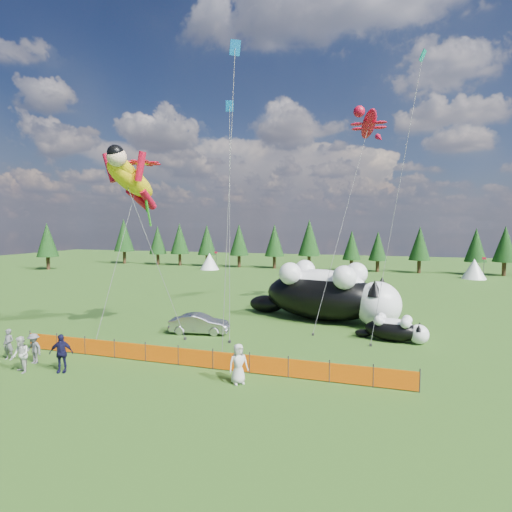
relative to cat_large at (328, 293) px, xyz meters
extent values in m
plane|color=#113A0A|center=(-5.44, -9.49, -2.17)|extent=(160.00, 160.00, 0.00)
cylinder|color=#262626|center=(-16.44, -12.49, -1.62)|extent=(0.06, 0.06, 1.10)
cylinder|color=#262626|center=(-14.44, -12.49, -1.62)|extent=(0.06, 0.06, 1.10)
cylinder|color=#262626|center=(-12.44, -12.49, -1.62)|extent=(0.06, 0.06, 1.10)
cylinder|color=#262626|center=(-10.44, -12.49, -1.62)|extent=(0.06, 0.06, 1.10)
cylinder|color=#262626|center=(-8.44, -12.49, -1.62)|extent=(0.06, 0.06, 1.10)
cylinder|color=#262626|center=(-6.44, -12.49, -1.62)|extent=(0.06, 0.06, 1.10)
cylinder|color=#262626|center=(-4.44, -12.49, -1.62)|extent=(0.06, 0.06, 1.10)
cylinder|color=#262626|center=(-2.44, -12.49, -1.62)|extent=(0.06, 0.06, 1.10)
cylinder|color=#262626|center=(-0.44, -12.49, -1.62)|extent=(0.06, 0.06, 1.10)
cylinder|color=#262626|center=(1.56, -12.49, -1.62)|extent=(0.06, 0.06, 1.10)
cylinder|color=#262626|center=(3.56, -12.49, -1.62)|extent=(0.06, 0.06, 1.10)
cylinder|color=#262626|center=(5.56, -12.49, -1.62)|extent=(0.06, 0.06, 1.10)
cube|color=#E95604|center=(-15.44, -12.49, -1.67)|extent=(2.00, 0.04, 0.90)
cube|color=#E95604|center=(-13.44, -12.49, -1.67)|extent=(2.00, 0.04, 0.90)
cube|color=#E95604|center=(-11.44, -12.49, -1.67)|extent=(2.00, 0.04, 0.90)
cube|color=#E95604|center=(-9.44, -12.49, -1.67)|extent=(2.00, 0.04, 0.90)
cube|color=#E95604|center=(-7.44, -12.49, -1.67)|extent=(2.00, 0.04, 0.90)
cube|color=#E95604|center=(-5.44, -12.49, -1.67)|extent=(2.00, 0.04, 0.90)
cube|color=#E95604|center=(-3.44, -12.49, -1.67)|extent=(2.00, 0.04, 0.90)
cube|color=#E95604|center=(-1.44, -12.49, -1.67)|extent=(2.00, 0.04, 0.90)
cube|color=#E95604|center=(0.56, -12.49, -1.67)|extent=(2.00, 0.04, 0.90)
cube|color=#E95604|center=(2.56, -12.49, -1.67)|extent=(2.00, 0.04, 0.90)
cube|color=#E95604|center=(4.56, -12.49, -1.67)|extent=(2.00, 0.04, 0.90)
ellipsoid|color=black|center=(-0.53, 0.14, -0.28)|extent=(10.28, 6.68, 3.79)
ellipsoid|color=white|center=(-0.53, 0.14, 0.67)|extent=(7.72, 4.87, 2.31)
sphere|color=white|center=(3.74, -0.98, -0.49)|extent=(3.37, 3.37, 3.37)
sphere|color=#E95A81|center=(5.13, -1.35, -0.49)|extent=(0.47, 0.47, 0.47)
ellipsoid|color=black|center=(-5.41, 1.42, -1.43)|extent=(3.22, 2.17, 1.47)
cone|color=black|center=(3.49, -1.96, 0.86)|extent=(1.18, 1.18, 1.18)
cone|color=black|center=(4.00, -0.01, 0.86)|extent=(1.18, 1.18, 1.18)
sphere|color=white|center=(2.06, 0.87, 1.51)|extent=(1.77, 1.77, 1.77)
sphere|color=white|center=(1.36, -1.77, 1.51)|extent=(1.77, 1.77, 1.77)
sphere|color=white|center=(-2.22, 2.00, 1.51)|extent=(1.77, 1.77, 1.77)
sphere|color=white|center=(-2.91, -0.65, 1.51)|extent=(1.77, 1.77, 1.77)
ellipsoid|color=black|center=(4.64, -4.35, -1.48)|extent=(3.68, 2.16, 1.39)
ellipsoid|color=white|center=(4.64, -4.35, -1.13)|extent=(2.77, 1.57, 0.85)
sphere|color=white|center=(6.24, -4.61, -1.55)|extent=(1.23, 1.23, 1.23)
sphere|color=#E95A81|center=(6.75, -4.70, -1.55)|extent=(0.17, 0.17, 0.17)
ellipsoid|color=black|center=(2.82, -4.04, -1.90)|extent=(1.15, 0.71, 0.54)
cone|color=black|center=(6.18, -4.98, -1.06)|extent=(0.43, 0.43, 0.43)
cone|color=black|center=(6.30, -4.25, -1.06)|extent=(0.43, 0.43, 0.43)
sphere|color=white|center=(5.56, -3.99, -0.82)|extent=(0.65, 0.65, 0.65)
sphere|color=white|center=(5.39, -4.98, -0.82)|extent=(0.65, 0.65, 0.65)
sphere|color=white|center=(3.96, -3.73, -0.82)|extent=(0.65, 0.65, 0.65)
sphere|color=white|center=(3.80, -4.71, -0.82)|extent=(0.65, 0.65, 0.65)
imported|color=#A1A2A6|center=(-8.05, -6.40, -1.50)|extent=(4.27, 2.12, 1.35)
imported|color=#5A5A5F|center=(-15.90, -14.44, -1.30)|extent=(0.65, 0.45, 1.73)
imported|color=silver|center=(-13.55, -15.82, -1.24)|extent=(1.05, 0.90, 1.86)
imported|color=black|center=(-11.66, -15.13, -1.18)|extent=(1.29, 1.00, 1.97)
imported|color=#5A5A5F|center=(-14.07, -14.52, -1.35)|extent=(1.12, 0.68, 1.64)
imported|color=silver|center=(-2.54, -13.88, -1.22)|extent=(1.11, 1.05, 1.90)
cylinder|color=#595959|center=(-9.78, -8.70, 3.07)|extent=(0.03, 0.03, 10.67)
cube|color=#262626|center=(-8.29, -8.10, -2.09)|extent=(0.15, 0.15, 0.16)
cylinder|color=#595959|center=(1.14, -1.02, 5.66)|extent=(0.03, 0.03, 17.27)
cube|color=#262626|center=(-0.45, -4.63, -2.09)|extent=(0.15, 0.15, 0.16)
cylinder|color=#595959|center=(-11.57, -10.31, 3.66)|extent=(0.03, 0.03, 12.12)
cube|color=#262626|center=(-12.00, -12.39, -2.09)|extent=(0.15, 0.15, 0.16)
cube|color=#27991B|center=(-11.13, -8.23, 7.15)|extent=(0.17, 0.17, 3.85)
cylinder|color=#595959|center=(-6.34, -4.92, 6.18)|extent=(0.03, 0.03, 17.58)
cube|color=#262626|center=(-5.26, -7.90, -2.09)|extent=(0.15, 0.15, 0.16)
cylinder|color=#595959|center=(4.79, -3.66, 7.34)|extent=(0.03, 0.03, 19.50)
cube|color=#262626|center=(3.34, -5.99, -2.09)|extent=(0.15, 0.15, 0.16)
cylinder|color=#595959|center=(-4.13, -10.91, 6.53)|extent=(0.03, 0.03, 17.24)
cube|color=#262626|center=(-4.13, -12.07, -2.09)|extent=(0.15, 0.15, 0.16)
camera|label=1|loc=(3.62, -31.19, 5.31)|focal=28.00mm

